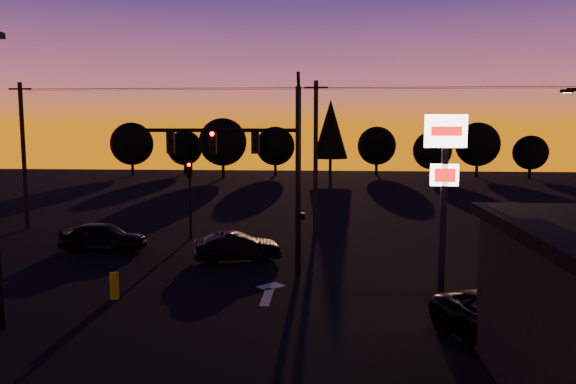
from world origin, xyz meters
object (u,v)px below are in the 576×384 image
Objects in this scene: secondary_signal at (190,189)px; suv_parked at (513,324)px; car_mid at (237,247)px; traffic_signal_mast at (260,161)px; car_left at (103,237)px; bollard at (114,286)px; pylon_sign at (445,166)px.

secondary_signal is 0.82× the size of suv_parked.
traffic_signal_mast is at bearing -166.70° from car_mid.
traffic_signal_mast is 1.97× the size of secondary_signal.
car_left is at bearing 120.20° from suv_parked.
suv_parked is at bearing -120.02° from car_left.
bollard is at bearing -90.68° from secondary_signal.
car_left is (-8.60, 4.12, -4.19)m from traffic_signal_mast.
traffic_signal_mast is 8.69× the size of bollard.
suv_parked is at bearing -41.96° from traffic_signal_mast.
secondary_signal is 4.41× the size of bollard.
pylon_sign is (7.10, -2.49, -0.02)m from traffic_signal_mast.
pylon_sign is at bearing -108.50° from car_left.
traffic_signal_mast is at bearing -111.25° from car_left.
suv_parked is at bearing -48.61° from secondary_signal.
bollard is 7.12m from car_mid.
car_mid is at bearing -98.09° from car_left.
suv_parked is (16.79, -11.48, -0.01)m from car_left.
secondary_signal is at bearing 89.32° from bollard.
pylon_sign reaches higher than car_mid.
secondary_signal is 6.43m from car_mid.
car_left is (-3.70, -3.37, -2.12)m from secondary_signal.
traffic_signal_mast is 7.52m from pylon_sign.
car_mid is (3.60, 6.14, 0.18)m from bollard.
secondary_signal is at bearing 18.78° from car_mid.
suv_parked is (1.09, -4.87, -4.18)m from pylon_sign.
secondary_signal is at bearing 123.19° from traffic_signal_mast.
secondary_signal is (-4.90, 7.49, -2.07)m from traffic_signal_mast.
suv_parked is (13.09, -14.86, -2.13)m from secondary_signal.
pylon_sign is 1.28× the size of suv_parked.
traffic_signal_mast is 5.17m from car_mid.
traffic_signal_mast is at bearing 35.57° from bollard.
car_mid is at bearing 149.47° from pylon_sign.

